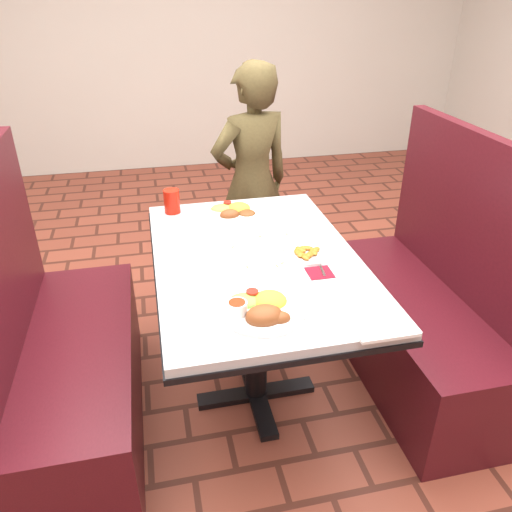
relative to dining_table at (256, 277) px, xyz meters
name	(u,v)px	position (x,y,z in m)	size (l,w,h in m)	color
dining_table	(256,277)	(0.00, 0.00, 0.00)	(0.81, 1.21, 0.75)	#BCBEC1
booth_bench_left	(66,366)	(-0.80, 0.00, -0.32)	(0.47, 1.20, 1.17)	#4A1118
booth_bench_right	(421,317)	(0.80, 0.00, -0.32)	(0.47, 1.20, 1.17)	#4A1118
diner_person	(252,184)	(0.19, 0.98, 0.03)	(0.50, 0.33, 1.37)	brown
near_dinner_plate	(262,305)	(-0.07, -0.39, 0.13)	(0.28, 0.28, 0.09)	white
far_dinner_plate	(234,209)	(-0.01, 0.43, 0.12)	(0.27, 0.27, 0.07)	white
plantain_plate	(306,254)	(0.20, -0.04, 0.11)	(0.17, 0.17, 0.03)	white
maroon_napkin	(320,273)	(0.20, -0.18, 0.10)	(0.09, 0.09, 0.00)	maroon
spoon_utensil	(321,268)	(0.22, -0.16, 0.10)	(0.01, 0.12, 0.00)	silver
red_tumbler	(172,201)	(-0.29, 0.51, 0.15)	(0.08, 0.08, 0.11)	red
paper_napkin	(382,325)	(0.29, -0.55, 0.10)	(0.20, 0.15, 0.01)	white
knife_utensil	(266,305)	(-0.05, -0.36, 0.11)	(0.01, 0.18, 0.00)	silver
fork_utensil	(242,305)	(-0.12, -0.34, 0.11)	(0.01, 0.14, 0.00)	silver
lettuce_shreds	(262,248)	(0.04, 0.06, 0.10)	(0.28, 0.32, 0.00)	#80BD4B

